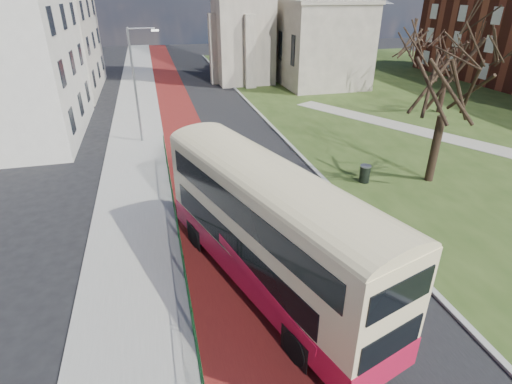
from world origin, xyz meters
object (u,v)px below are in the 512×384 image
object	(u,v)px
winter_tree_far	(451,53)
litter_bin	(365,174)
streetlamp	(136,81)
bus	(268,224)
winter_tree_near	(454,58)

from	to	relation	value
winter_tree_far	litter_bin	distance (m)	19.44
streetlamp	bus	world-z (taller)	streetlamp
streetlamp	litter_bin	distance (m)	17.06
litter_bin	winter_tree_near	bearing A→B (deg)	-10.92
bus	winter_tree_near	xyz separation A→B (m)	(12.11, 6.73, 4.34)
winter_tree_far	streetlamp	bearing A→B (deg)	-176.84
litter_bin	streetlamp	bearing A→B (deg)	139.78
winter_tree_far	litter_bin	world-z (taller)	winter_tree_far
bus	winter_tree_far	size ratio (longest dim) A/B	1.52
winter_tree_near	litter_bin	distance (m)	7.64
winter_tree_near	winter_tree_far	bearing A→B (deg)	51.16
streetlamp	litter_bin	world-z (taller)	streetlamp
bus	winter_tree_near	size ratio (longest dim) A/B	1.16
litter_bin	bus	bearing A→B (deg)	-137.58
winter_tree_far	litter_bin	size ratio (longest dim) A/B	7.37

